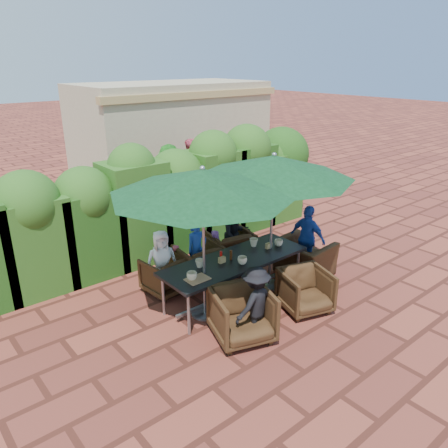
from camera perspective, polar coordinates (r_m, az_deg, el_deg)
ground at (r=7.81m, az=0.59°, el=-9.08°), size 80.00×80.00×0.00m
dining_table at (r=7.35m, az=1.44°, el=-5.13°), size 2.62×0.90×0.75m
umbrella_left at (r=6.35m, az=-2.81°, el=5.47°), size 2.79×2.79×2.46m
umbrella_right at (r=7.32m, az=6.52°, el=7.40°), size 2.69×2.69×2.46m
chair_far_left at (r=7.79m, az=-7.65°, el=-6.37°), size 0.76×0.72×0.72m
chair_far_mid at (r=8.07m, az=-3.25°, el=-4.90°), size 0.84×0.79×0.79m
chair_far_right at (r=8.62m, az=0.71°, el=-3.01°), size 0.94×0.90×0.83m
chair_near_left at (r=6.49m, az=2.40°, el=-11.46°), size 1.04×1.00×0.85m
chair_near_right at (r=7.30m, az=10.60°, el=-8.31°), size 0.92×0.89×0.76m
chair_end_right at (r=8.46m, az=10.37°, el=-3.64°), size 0.74×1.06×0.88m
adult_far_left at (r=7.72m, az=-8.13°, el=-4.89°), size 0.65×0.51×1.15m
adult_far_mid at (r=8.06m, az=-3.56°, el=-3.49°), size 0.42×0.35×1.16m
adult_far_right at (r=8.62m, az=1.55°, el=-1.38°), size 0.68×0.50×1.28m
adult_near_left at (r=6.45m, az=4.13°, el=-10.26°), size 0.75×0.39×1.14m
adult_end_right at (r=8.56m, az=10.87°, el=-1.83°), size 0.46×0.80×1.30m
child_left at (r=8.09m, az=-6.08°, el=-5.17°), size 0.32×0.28×0.73m
child_right at (r=8.39m, az=-0.98°, el=-3.60°), size 0.37×0.33×0.85m
pedestrian_a at (r=11.50m, az=-7.07°, el=5.78°), size 1.75×1.63×1.89m
pedestrian_b at (r=12.09m, az=-4.35°, el=6.63°), size 0.95×0.63×1.89m
pedestrian_c at (r=12.65m, az=0.17°, el=7.36°), size 1.30×1.21×1.91m
cup_a at (r=6.66m, az=-4.22°, el=-6.79°), size 0.16×0.16×0.13m
cup_b at (r=7.04m, az=-3.21°, el=-5.15°), size 0.14×0.14×0.13m
cup_c at (r=7.14m, az=2.41°, el=-4.77°), size 0.16×0.16×0.13m
cup_d at (r=7.81m, az=3.89°, el=-2.41°), size 0.15×0.15×0.14m
cup_e at (r=7.87m, az=7.14°, el=-2.44°), size 0.15×0.15×0.12m
ketchup_bottle at (r=7.24m, az=-0.39°, el=-4.19°), size 0.04×0.04×0.17m
sauce_bottle at (r=7.27m, az=0.92°, el=-4.07°), size 0.04×0.04×0.17m
serving_tray at (r=6.68m, az=-3.49°, el=-7.19°), size 0.35×0.25×0.02m
number_block_left at (r=7.18m, az=-0.27°, el=-4.71°), size 0.12×0.06×0.10m
number_block_right at (r=7.75m, az=5.86°, el=-2.82°), size 0.12×0.06×0.10m
hedge_wall at (r=8.98m, az=-9.77°, el=3.75°), size 9.10×1.60×2.50m
building at (r=14.67m, az=-6.80°, el=11.68°), size 6.20×3.08×3.20m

